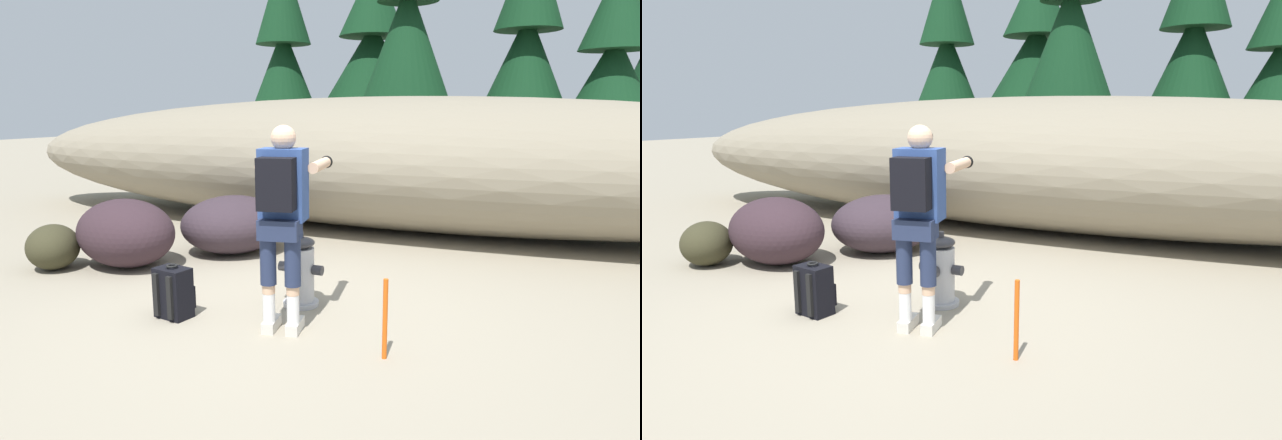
% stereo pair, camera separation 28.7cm
% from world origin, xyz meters
% --- Properties ---
extents(ground_plane, '(56.00, 56.00, 0.04)m').
position_xyz_m(ground_plane, '(0.00, 0.00, -0.02)').
color(ground_plane, gray).
extents(dirt_embankment, '(14.15, 3.20, 1.96)m').
position_xyz_m(dirt_embankment, '(0.00, 4.14, 0.98)').
color(dirt_embankment, gray).
rests_on(dirt_embankment, ground_plane).
extents(fire_hydrant, '(0.43, 0.38, 0.69)m').
position_xyz_m(fire_hydrant, '(0.06, 0.37, 0.31)').
color(fire_hydrant, '#B2B2B7').
rests_on(fire_hydrant, ground_plane).
extents(utility_worker, '(0.64, 1.03, 1.66)m').
position_xyz_m(utility_worker, '(0.17, -0.18, 1.05)').
color(utility_worker, beige).
rests_on(utility_worker, ground_plane).
extents(spare_backpack, '(0.33, 0.32, 0.47)m').
position_xyz_m(spare_backpack, '(-0.83, -0.32, 0.22)').
color(spare_backpack, black).
rests_on(spare_backpack, ground_plane).
extents(boulder_large, '(1.72, 1.74, 0.72)m').
position_xyz_m(boulder_large, '(-1.54, 1.81, 0.36)').
color(boulder_large, '#33282F').
rests_on(boulder_large, ground_plane).
extents(boulder_mid, '(1.46, 1.26, 0.77)m').
position_xyz_m(boulder_mid, '(-2.34, 0.80, 0.39)').
color(boulder_mid, '#332329').
rests_on(boulder_mid, ground_plane).
extents(boulder_small, '(0.87, 0.88, 0.51)m').
position_xyz_m(boulder_small, '(-3.01, 0.37, 0.25)').
color(boulder_small, '#35321F').
rests_on(boulder_small, ground_plane).
extents(pine_tree_far_left, '(2.25, 2.25, 5.77)m').
position_xyz_m(pine_tree_far_left, '(-4.71, 9.66, 3.06)').
color(pine_tree_far_left, '#47331E').
rests_on(pine_tree_far_left, ground_plane).
extents(pine_tree_left, '(2.83, 2.83, 5.67)m').
position_xyz_m(pine_tree_left, '(-2.71, 11.10, 3.37)').
color(pine_tree_left, '#47331E').
rests_on(pine_tree_left, ground_plane).
extents(pine_tree_center, '(2.16, 2.16, 6.54)m').
position_xyz_m(pine_tree_center, '(-1.20, 8.94, 3.75)').
color(pine_tree_center, '#47331E').
rests_on(pine_tree_center, ground_plane).
extents(pine_tree_right, '(2.41, 2.41, 5.94)m').
position_xyz_m(pine_tree_right, '(1.31, 10.47, 3.19)').
color(pine_tree_right, '#47331E').
rests_on(pine_tree_right, ground_plane).
extents(survey_stake, '(0.04, 0.04, 0.60)m').
position_xyz_m(survey_stake, '(1.09, -0.41, 0.30)').
color(survey_stake, '#E55914').
rests_on(survey_stake, ground_plane).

